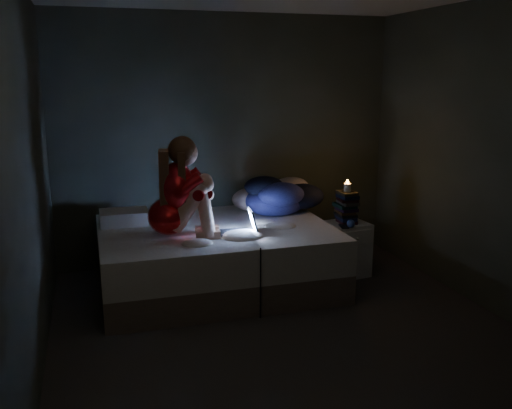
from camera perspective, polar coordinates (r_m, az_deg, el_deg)
name	(u,v)px	position (r m, az deg, el deg)	size (l,w,h in m)	color
floor	(286,331)	(4.58, 3.07, -12.75)	(3.60, 3.80, 0.02)	#2C2A27
wall_back	(227,140)	(5.99, -2.98, 6.54)	(3.60, 0.02, 2.60)	#282E24
wall_front	(442,240)	(2.51, 18.33, -3.41)	(3.60, 0.02, 2.60)	#282E24
wall_left	(27,182)	(3.95, -22.25, 2.15)	(0.02, 3.80, 2.60)	#282E24
wall_right	(493,158)	(5.08, 22.92, 4.34)	(0.02, 3.80, 2.60)	#282E24
bed	(216,257)	(5.36, -4.07, -5.30)	(2.14, 1.60, 0.59)	beige
pillow	(124,217)	(5.49, -13.23, -1.27)	(0.45, 0.32, 0.13)	silver
woman	(167,187)	(4.89, -9.01, 1.72)	(0.55, 0.36, 0.89)	#A80B1B
laptop	(238,221)	(5.02, -1.88, -1.69)	(0.33, 0.23, 0.23)	black
clothes_pile	(275,194)	(5.74, 1.96, 1.09)	(0.67, 0.54, 0.40)	navy
nightstand	(346,249)	(5.73, 9.09, -4.47)	(0.41, 0.36, 0.54)	white
book_stack	(347,208)	(5.63, 9.18, -0.38)	(0.19, 0.25, 0.29)	black
candle	(347,190)	(5.59, 9.25, 1.47)	(0.07, 0.07, 0.08)	beige
phone	(342,226)	(5.50, 8.68, -2.19)	(0.07, 0.14, 0.01)	black
blue_orb	(348,224)	(5.47, 9.35, -1.94)	(0.08, 0.08, 0.08)	navy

